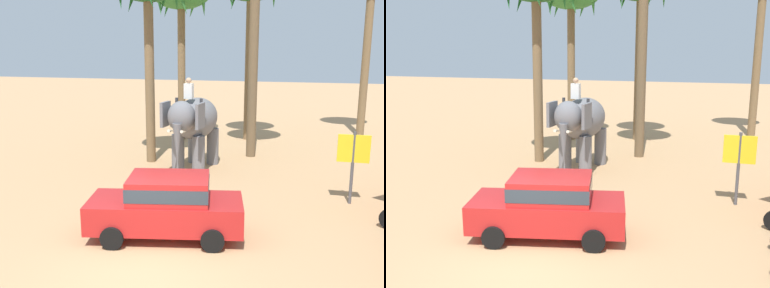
% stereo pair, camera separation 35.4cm
% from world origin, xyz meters
% --- Properties ---
extents(ground_plane, '(120.00, 120.00, 0.00)m').
position_xyz_m(ground_plane, '(0.00, 0.00, 0.00)').
color(ground_plane, tan).
extents(car_sedan_foreground, '(4.37, 2.54, 1.70)m').
position_xyz_m(car_sedan_foreground, '(-0.06, 1.50, 0.93)').
color(car_sedan_foreground, red).
rests_on(car_sedan_foreground, ground).
extents(elephant_with_mahout, '(1.87, 3.94, 3.88)m').
position_xyz_m(elephant_with_mahout, '(-1.16, 8.22, 1.99)').
color(elephant_with_mahout, slate).
rests_on(elephant_with_mahout, ground).
extents(signboard_yellow, '(1.00, 0.10, 2.40)m').
position_xyz_m(signboard_yellow, '(4.88, 5.60, 1.69)').
color(signboard_yellow, '#4C4C51').
rests_on(signboard_yellow, ground).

